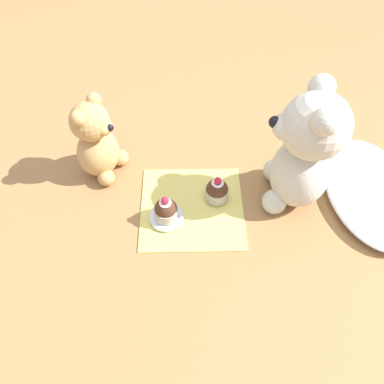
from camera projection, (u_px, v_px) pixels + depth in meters
ground_plane at (192, 208)px, 0.79m from camera, size 4.00×4.00×0.00m
knitted_placemat at (192, 207)px, 0.79m from camera, size 0.21×0.22×0.01m
tulle_cloth at (372, 191)px, 0.80m from camera, size 0.31×0.19×0.04m
teddy_bear_cream at (304, 152)px, 0.71m from camera, size 0.15×0.15×0.27m
teddy_bear_tan at (97, 142)px, 0.79m from camera, size 0.13×0.12×0.19m
cupcake_near_cream_bear at (217, 191)px, 0.79m from camera, size 0.05×0.05×0.06m
saucer_plate at (167, 217)px, 0.77m from camera, size 0.07×0.07×0.01m
cupcake_near_tan_bear at (166, 210)px, 0.75m from camera, size 0.05×0.05×0.06m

